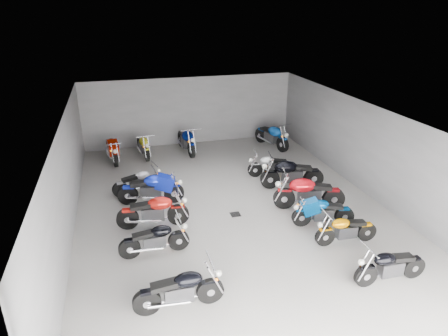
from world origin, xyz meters
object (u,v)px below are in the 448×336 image
at_px(motorcycle_right_f, 271,165).
at_px(motorcycle_right_e, 291,174).
at_px(motorcycle_left_d, 154,211).
at_px(motorcycle_back_c, 186,140).
at_px(motorcycle_left_c, 155,239).
at_px(motorcycle_back_f, 272,136).
at_px(motorcycle_back_b, 143,145).
at_px(motorcycle_left_a, 180,290).
at_px(motorcycle_right_d, 308,193).
at_px(motorcycle_left_f, 138,181).
at_px(motorcycle_right_a, 390,266).
at_px(motorcycle_left_e, 152,189).
at_px(drain_grate, 235,214).
at_px(motorcycle_right_b, 346,229).
at_px(motorcycle_back_a, 112,149).
at_px(motorcycle_right_c, 322,212).

bearing_deg(motorcycle_right_f, motorcycle_right_e, -152.49).
height_order(motorcycle_left_d, motorcycle_back_c, motorcycle_back_c).
bearing_deg(motorcycle_left_c, motorcycle_left_d, 173.05).
bearing_deg(motorcycle_back_f, motorcycle_left_c, 32.14).
bearing_deg(motorcycle_back_c, motorcycle_back_b, -5.60).
distance_m(motorcycle_left_a, motorcycle_right_d, 6.05).
height_order(motorcycle_left_f, motorcycle_right_a, motorcycle_right_a).
distance_m(motorcycle_left_d, motorcycle_back_b, 6.28).
distance_m(motorcycle_left_d, motorcycle_left_e, 1.57).
bearing_deg(motorcycle_left_a, motorcycle_left_e, -179.14).
xyz_separation_m(motorcycle_left_d, motorcycle_right_f, (4.88, 2.63, -0.07)).
distance_m(drain_grate, motorcycle_left_d, 2.67).
bearing_deg(motorcycle_left_d, motorcycle_left_e, -177.99).
bearing_deg(motorcycle_right_b, motorcycle_right_f, 6.49).
relative_size(motorcycle_left_c, motorcycle_right_a, 1.00).
distance_m(motorcycle_left_c, motorcycle_right_b, 5.35).
height_order(motorcycle_left_a, motorcycle_right_b, motorcycle_left_a).
distance_m(motorcycle_right_b, motorcycle_back_c, 9.16).
bearing_deg(motorcycle_right_d, motorcycle_back_b, 52.57).
bearing_deg(motorcycle_left_e, motorcycle_back_a, -154.89).
relative_size(motorcycle_back_c, motorcycle_back_f, 1.04).
height_order(motorcycle_left_e, motorcycle_right_d, motorcycle_right_d).
bearing_deg(motorcycle_left_f, motorcycle_right_a, 25.69).
height_order(motorcycle_right_e, motorcycle_back_b, motorcycle_right_e).
bearing_deg(motorcycle_back_b, motorcycle_right_e, 129.05).
bearing_deg(motorcycle_back_b, motorcycle_left_f, 75.47).
bearing_deg(motorcycle_right_d, motorcycle_back_a, 60.51).
bearing_deg(motorcycle_right_b, motorcycle_left_a, 108.81).
distance_m(motorcycle_left_c, motorcycle_back_c, 8.09).
relative_size(motorcycle_right_d, motorcycle_right_f, 1.23).
bearing_deg(motorcycle_back_c, motorcycle_right_b, 103.12).
xyz_separation_m(motorcycle_back_a, motorcycle_back_c, (3.30, 0.24, 0.03)).
bearing_deg(motorcycle_left_c, motorcycle_right_b, 78.19).
relative_size(motorcycle_left_a, motorcycle_left_e, 0.92).
xyz_separation_m(motorcycle_left_e, motorcycle_right_f, (4.79, 1.07, -0.08)).
bearing_deg(motorcycle_left_d, motorcycle_right_c, 80.93).
bearing_deg(motorcycle_right_f, motorcycle_right_b, -164.66).
bearing_deg(motorcycle_left_d, motorcycle_left_f, -167.99).
height_order(motorcycle_left_a, motorcycle_back_c, motorcycle_back_c).
bearing_deg(motorcycle_right_b, motorcycle_left_e, 55.48).
xyz_separation_m(motorcycle_right_c, motorcycle_right_e, (0.21, 2.77, 0.10)).
bearing_deg(motorcycle_right_a, motorcycle_left_c, 64.07).
xyz_separation_m(drain_grate, motorcycle_right_d, (2.46, -0.22, 0.57)).
relative_size(motorcycle_left_f, motorcycle_back_f, 0.80).
height_order(motorcycle_left_d, motorcycle_right_c, motorcycle_left_d).
height_order(motorcycle_right_b, motorcycle_back_a, motorcycle_back_a).
xyz_separation_m(motorcycle_left_f, motorcycle_right_a, (5.55, -6.72, 0.02)).
distance_m(motorcycle_left_c, motorcycle_right_a, 6.04).
bearing_deg(motorcycle_right_b, motorcycle_back_c, 22.47).
height_order(motorcycle_right_a, motorcycle_back_c, motorcycle_back_c).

